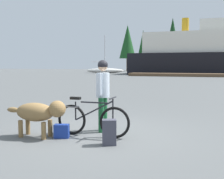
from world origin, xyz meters
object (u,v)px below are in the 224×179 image
Objects in this scene: dog at (39,112)px; handbag_pannier at (62,131)px; backpack at (109,132)px; sailboat_moored at (105,70)px; bicycle at (92,120)px; person_cyclist at (103,89)px; ferry_boat at (203,54)px.

handbag_pannier is (0.50, 0.11, -0.41)m from dog.
sailboat_moored is (-15.46, 43.11, 0.23)m from backpack.
bicycle is 45.13m from sailboat_moored.
ferry_boat reaches higher than person_cyclist.
backpack is 1.61× the size of handbag_pannier.
ferry_boat is 17.63m from sailboat_moored.
ferry_boat is (2.37, 40.20, 2.78)m from bicycle.
handbag_pannier is 0.04× the size of sailboat_moored.
sailboat_moored reaches higher than bicycle.
backpack is at bearing -2.27° from dog.
handbag_pannier is (-0.59, -0.33, -0.23)m from bicycle.
dog is 1.69m from backpack.
sailboat_moored is (-17.26, 2.40, -2.68)m from ferry_boat.
handbag_pannier is at bearing 171.59° from backpack.
handbag_pannier is at bearing -127.79° from person_cyclist.
sailboat_moored reaches higher than backpack.
person_cyclist is 39.81m from ferry_boat.
person_cyclist is 1.16× the size of dog.
ferry_boat is (2.96, 40.54, 3.01)m from handbag_pannier.
ferry_boat is (2.30, 39.69, 2.13)m from person_cyclist.
backpack is at bearing -41.05° from bicycle.
sailboat_moored is at bearing 109.73° from backpack.
bicycle is 0.24× the size of sailboat_moored.
bicycle is 5.41× the size of handbag_pannier.
dog is at bearing -158.07° from bicycle.
person_cyclist is 1.39m from handbag_pannier.
dog is at bearing 177.73° from backpack.
ferry_boat reaches higher than sailboat_moored.
bicycle is at bearing 29.38° from handbag_pannier.
ferry_boat reaches higher than handbag_pannier.
dog is 0.20× the size of sailboat_moored.
backpack is at bearing -70.27° from sailboat_moored.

